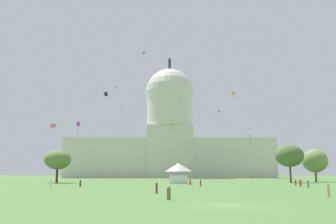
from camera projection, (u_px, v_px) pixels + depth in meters
ground_plane at (228, 205)px, 33.41m from camera, size 800.00×800.00×0.00m
capitol_building at (170, 137)px, 220.46m from camera, size 127.80×30.60×76.91m
event_tent at (179, 173)px, 101.96m from camera, size 5.67×4.94×5.87m
tree_west_far at (58, 160)px, 108.53m from camera, size 8.46×9.11×10.12m
tree_east_mid at (289, 156)px, 112.59m from camera, size 12.17×11.88×12.09m
tree_east_near at (315, 161)px, 119.89m from camera, size 11.01×11.12×11.13m
person_red_lawn_far_left at (201, 183)px, 82.26m from camera, size 0.47×0.47×1.57m
person_red_near_tent at (190, 182)px, 88.19m from camera, size 0.45×0.45×1.69m
person_tan_near_tree_east at (328, 191)px, 45.30m from camera, size 0.46×0.46×1.70m
person_maroon_front_center at (157, 188)px, 53.03m from camera, size 0.38×0.38×1.67m
person_maroon_mid_right at (80, 183)px, 78.06m from camera, size 0.58×0.58×1.59m
person_olive_mid_center at (169, 193)px, 40.41m from camera, size 0.63×0.63×1.64m
person_red_lawn_far_right at (300, 183)px, 80.26m from camera, size 0.60×0.60×1.70m
person_red_front_left at (296, 182)px, 86.21m from camera, size 0.51×0.51×1.57m
person_white_edge_west at (51, 184)px, 72.21m from camera, size 0.38×0.38×1.62m
person_grey_deep_crowd at (308, 184)px, 71.05m from camera, size 0.45×0.45×1.74m
kite_black_mid at (218, 113)px, 110.96m from camera, size 1.30×1.51×2.75m
kite_gold_mid at (172, 120)px, 173.36m from camera, size 1.49×1.51×1.21m
kite_blue_mid at (100, 123)px, 166.38m from camera, size 1.49×1.57×0.30m
kite_pink_low at (53, 126)px, 97.47m from camera, size 1.43×1.43×1.06m
kite_turquoise_high at (144, 54)px, 143.98m from camera, size 1.14×0.33×3.42m
kite_violet_low at (252, 131)px, 68.41m from camera, size 1.16×1.33×3.03m
kite_cyan_low at (296, 147)px, 118.78m from camera, size 1.01×0.95×3.02m
kite_green_mid at (159, 112)px, 149.18m from camera, size 0.36×0.85×2.33m
kite_lime_low at (258, 142)px, 141.04m from camera, size 0.43×0.65×3.80m
kite_red_high at (116, 87)px, 197.62m from camera, size 0.95×0.98×4.39m
kite_orange_high at (234, 94)px, 158.08m from camera, size 1.02×0.34×4.28m
kite_white_low at (240, 156)px, 133.25m from camera, size 0.96×1.30×0.10m
kite_magenta_low at (78, 125)px, 99.20m from camera, size 0.99×0.91×4.72m
kite_black_mid_b at (106, 94)px, 110.60m from camera, size 1.29×0.68×1.41m
kite_gold_mid_b at (122, 105)px, 138.60m from camera, size 1.56×1.41×4.00m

